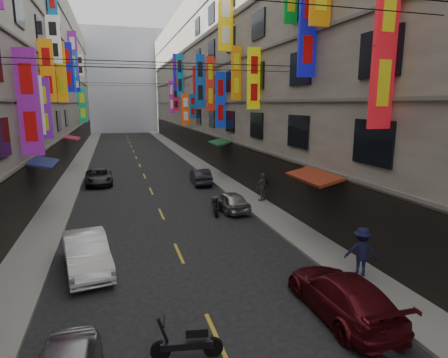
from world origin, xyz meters
TOP-DOWN VIEW (x-y plane):
  - sidewalk_left at (-6.00, 42.00)m, footprint 2.00×90.00m
  - sidewalk_right at (6.00, 42.00)m, footprint 2.00×90.00m
  - building_row_right at (11.99, 42.00)m, footprint 10.14×90.00m
  - haze_block at (0.00, 92.00)m, footprint 18.00×8.00m
  - shop_signage at (0.05, 35.09)m, footprint 14.00×55.00m
  - street_awnings at (-1.26, 26.00)m, footprint 13.99×35.20m
  - overhead_cables at (0.00, 30.00)m, footprint 14.00×38.04m
  - lane_markings at (0.00, 39.00)m, footprint 0.12×80.20m
  - scooter_crossing at (-0.89, 11.31)m, footprint 1.79×0.60m
  - scooter_far_right at (2.99, 23.12)m, footprint 0.62×1.79m
  - car_left_mid at (-3.62, 17.35)m, footprint 2.16×4.45m
  - car_left_far at (-3.70, 33.46)m, footprint 2.17×4.42m
  - car_right_near at (3.89, 11.95)m, footprint 1.85×4.48m
  - car_right_mid at (4.00, 23.53)m, footprint 1.74×3.60m
  - car_right_far at (4.00, 31.36)m, footprint 1.56×3.83m
  - pedestrian_rnear at (5.96, 13.89)m, footprint 1.30×1.07m
  - pedestrian_rfar at (6.55, 24.71)m, footprint 1.20×0.92m

SIDE VIEW (x-z plane):
  - lane_markings at x=0.00m, z-range 0.00..0.01m
  - sidewalk_left at x=-6.00m, z-range 0.00..0.12m
  - sidewalk_right at x=6.00m, z-range 0.00..0.12m
  - scooter_crossing at x=-0.89m, z-range -0.13..1.01m
  - scooter_far_right at x=2.99m, z-range -0.13..1.01m
  - car_right_mid at x=4.00m, z-range 0.00..1.18m
  - car_left_far at x=-3.70m, z-range 0.00..1.21m
  - car_right_far at x=4.00m, z-range 0.00..1.23m
  - car_right_near at x=3.89m, z-range 0.00..1.30m
  - car_left_mid at x=-3.62m, z-range 0.00..1.40m
  - pedestrian_rnear at x=5.96m, z-range 0.12..1.91m
  - pedestrian_rfar at x=6.55m, z-range 0.12..1.92m
  - street_awnings at x=-1.26m, z-range 2.80..3.20m
  - overhead_cables at x=0.00m, z-range 8.18..9.42m
  - shop_signage at x=0.05m, z-range 3.05..15.25m
  - building_row_right at x=11.99m, z-range -0.01..18.99m
  - haze_block at x=0.00m, z-range 0.00..22.00m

